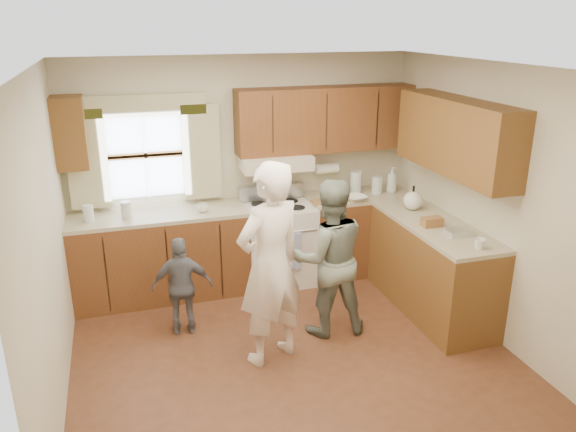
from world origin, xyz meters
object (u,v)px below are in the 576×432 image
object	(u,v)px
woman_right	(329,258)
child	(182,286)
stove	(278,242)
woman_left	(270,265)

from	to	relation	value
woman_right	child	distance (m)	1.39
stove	woman_left	distance (m)	1.62
woman_left	woman_right	world-z (taller)	woman_left
stove	woman_right	xyz separation A→B (m)	(0.14, -1.19, 0.29)
stove	child	xyz separation A→B (m)	(-1.17, -0.82, 0.02)
woman_left	child	bearing A→B (deg)	-67.40
stove	woman_right	size ratio (longest dim) A/B	0.71
stove	woman_left	size ratio (longest dim) A/B	0.60
woman_right	child	size ratio (longest dim) A/B	1.57
woman_left	woman_right	bearing A→B (deg)	-178.55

